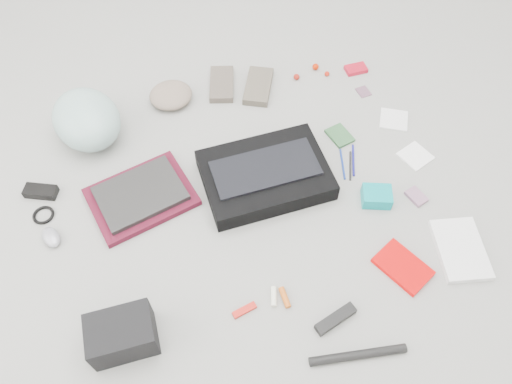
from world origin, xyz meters
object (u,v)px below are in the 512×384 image
object	(u,v)px
camera_bag	(122,335)
accordion_wallet	(377,196)
book_red	(403,267)
messenger_bag	(265,175)
laptop	(140,194)
bike_helmet	(87,119)

from	to	relation	value
camera_bag	accordion_wallet	distance (m)	1.01
camera_bag	book_red	xyz separation A→B (m)	(0.94, -0.04, -0.06)
messenger_bag	camera_bag	xyz separation A→B (m)	(-0.61, -0.45, 0.03)
messenger_bag	camera_bag	size ratio (longest dim) A/B	2.33
messenger_bag	accordion_wallet	distance (m)	0.42
book_red	laptop	bearing A→B (deg)	119.99
laptop	camera_bag	size ratio (longest dim) A/B	1.53
camera_bag	book_red	distance (m)	0.95
laptop	messenger_bag	bearing A→B (deg)	-20.49
camera_bag	book_red	size ratio (longest dim) A/B	1.09
bike_helmet	book_red	bearing A→B (deg)	-60.76
laptop	camera_bag	distance (m)	0.54
laptop	book_red	size ratio (longest dim) A/B	1.67
laptop	book_red	xyz separation A→B (m)	(0.80, -0.56, -0.03)
messenger_bag	book_red	distance (m)	0.59
laptop	book_red	world-z (taller)	laptop
accordion_wallet	bike_helmet	bearing A→B (deg)	167.00
laptop	accordion_wallet	world-z (taller)	accordion_wallet
bike_helmet	laptop	bearing A→B (deg)	-86.11
accordion_wallet	camera_bag	bearing A→B (deg)	-145.22
laptop	camera_bag	bearing A→B (deg)	-118.43
laptop	book_red	bearing A→B (deg)	-47.54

